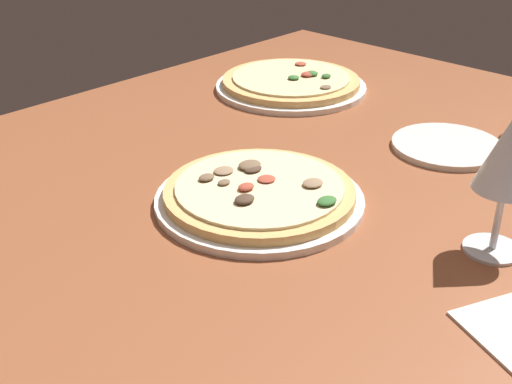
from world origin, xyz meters
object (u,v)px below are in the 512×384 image
object	(u,v)px
pizza_side	(291,83)
side_plate	(447,146)
pizza_main	(259,195)
wine_glass_near	(510,155)

from	to	relation	value
pizza_side	side_plate	world-z (taller)	pizza_side
pizza_main	side_plate	xyz separation A→B (cm)	(31.39, -8.61, -0.79)
pizza_main	wine_glass_near	distance (cm)	30.00
pizza_main	pizza_side	bearing A→B (deg)	35.66
side_plate	wine_glass_near	bearing A→B (deg)	-140.58
pizza_side	side_plate	xyz separation A→B (cm)	(-4.11, -34.08, -0.76)
side_plate	pizza_side	bearing A→B (deg)	83.13
wine_glass_near	side_plate	world-z (taller)	wine_glass_near
pizza_side	side_plate	size ratio (longest dim) A/B	1.68
wine_glass_near	side_plate	xyz separation A→B (cm)	(21.57, 17.73, -11.28)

